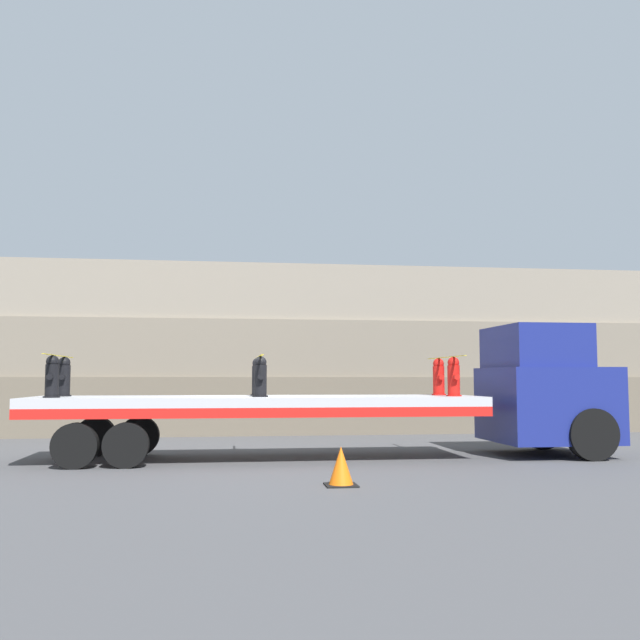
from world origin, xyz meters
name	(u,v)px	position (x,y,z in m)	size (l,w,h in m)	color
ground_plane	(259,459)	(0.00, 0.00, 0.00)	(120.00, 120.00, 0.00)	#474749
rock_cliff	(247,350)	(0.00, 7.75, 2.65)	(60.00, 3.30, 5.31)	#665B4C
truck_cab	(548,391)	(6.58, 0.00, 1.45)	(2.50, 2.71, 2.92)	navy
flatbed_trailer	(236,407)	(-0.49, 0.00, 1.11)	(9.55, 2.56, 1.34)	#B2B2B7
fire_hydrant_black_near_0	(52,377)	(-4.18, -0.54, 1.76)	(0.33, 0.48, 0.85)	black
fire_hydrant_black_far_0	(64,377)	(-4.18, 0.54, 1.76)	(0.33, 0.48, 0.85)	black
fire_hydrant_black_near_1	(260,377)	(0.00, -0.54, 1.76)	(0.33, 0.48, 0.85)	black
fire_hydrant_black_far_1	(258,377)	(0.00, 0.54, 1.76)	(0.33, 0.48, 0.85)	black
fire_hydrant_red_near_2	(454,377)	(4.18, -0.54, 1.76)	(0.33, 0.48, 0.85)	red
fire_hydrant_red_far_2	(439,377)	(4.18, 0.54, 1.76)	(0.33, 0.48, 0.85)	red
cargo_strap_rear	(59,356)	(-4.18, 0.00, 2.20)	(0.05, 2.65, 0.01)	yellow
cargo_strap_middle	(259,357)	(0.00, 0.00, 2.20)	(0.05, 2.65, 0.01)	yellow
cargo_strap_front	(446,357)	(4.18, 0.00, 2.20)	(0.05, 2.65, 0.01)	yellow
traffic_cone	(341,467)	(1.13, -3.96, 0.31)	(0.52, 0.52, 0.63)	black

